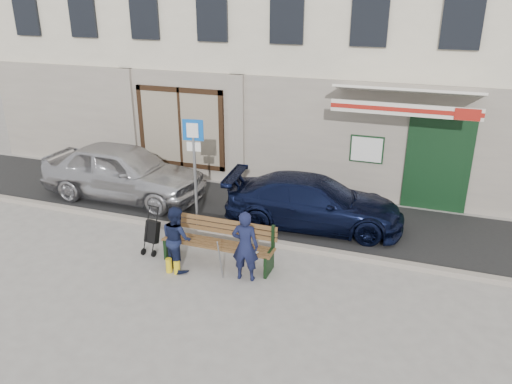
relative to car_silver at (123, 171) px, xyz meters
The scene contains 11 objects.
ground 4.88m from the car_silver, 35.67° to the right, with size 80.00×80.00×0.00m, color #9E9991.
asphalt_lane 4.00m from the car_silver, ahead, with size 60.00×3.20×0.01m, color #282828.
curb 4.19m from the car_silver, 18.51° to the right, with size 60.00×0.18×0.12m, color #9E9384.
building 8.06m from the car_silver, 55.18° to the left, with size 20.00×8.27×10.00m.
car_silver is the anchor object (origin of this frame).
car_navy 5.32m from the car_silver, ahead, with size 1.73×4.25×1.23m, color black.
parking_sign 2.99m from the car_silver, 19.46° to the right, with size 0.49×0.11×2.64m.
bench 4.57m from the car_silver, 32.45° to the right, with size 2.40×1.17×0.98m.
man 5.44m from the car_silver, 31.35° to the right, with size 0.53×0.35×1.45m, color #131836.
woman 4.32m from the car_silver, 42.34° to the right, with size 0.67×0.52×1.37m, color #131935.
stroller 3.42m from the car_silver, 46.52° to the right, with size 0.34×0.45×1.04m.
Camera 1 is at (3.83, -8.01, 5.28)m, focal length 35.00 mm.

